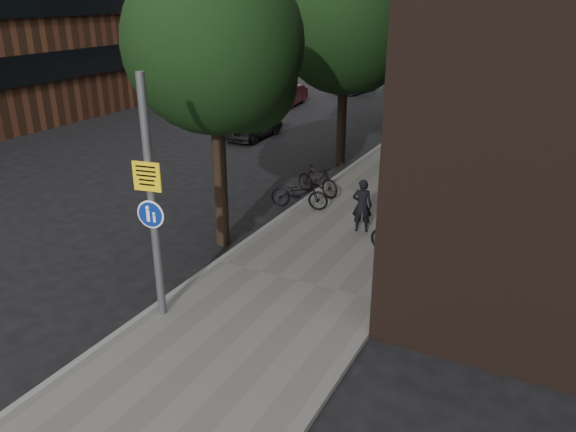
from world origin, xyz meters
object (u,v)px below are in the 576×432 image
Objects in this scene: signpost at (152,201)px; parked_bike_facade_near at (400,240)px; pedestrian at (362,206)px; parked_car_near at (254,125)px.

parked_bike_facade_near is (3.67, 4.96, -2.07)m from signpost.
parked_car_near is (-8.45, 8.48, -0.28)m from pedestrian.
signpost is at bearing 157.60° from parked_bike_facade_near.
signpost is 15.95m from parked_car_near.
parked_bike_facade_near is at bearing -44.61° from parked_car_near.
parked_bike_facade_near is 13.77m from parked_car_near.
pedestrian is at bearing -45.64° from parked_car_near.
parked_car_near is (-6.22, 14.54, -2.04)m from signpost.
parked_car_near reaches higher than parked_bike_facade_near.
pedestrian is at bearing 66.80° from parked_bike_facade_near.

